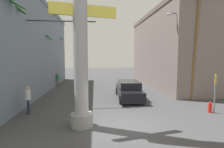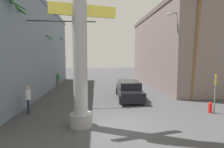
{
  "view_description": "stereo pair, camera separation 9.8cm",
  "coord_description": "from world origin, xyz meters",
  "px_view_note": "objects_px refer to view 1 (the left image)",
  "views": [
    {
      "loc": [
        -1.37,
        -9.0,
        3.61
      ],
      "look_at": [
        0.0,
        4.83,
        2.31
      ],
      "focal_mm": 28.0,
      "sensor_mm": 36.0,
      "label": 1
    },
    {
      "loc": [
        -1.27,
        -9.01,
        3.61
      ],
      "look_at": [
        0.0,
        4.83,
        2.31
      ],
      "focal_mm": 28.0,
      "sensor_mm": 36.0,
      "label": 2
    }
  ],
  "objects_px": {
    "street_lamp": "(186,48)",
    "fire_hydrant": "(210,107)",
    "crossing_sign": "(215,88)",
    "palm_tree_mid_left": "(43,55)",
    "palm_tree_far_left": "(55,55)",
    "neon_sign_pole": "(80,13)",
    "pedestrian_far_left": "(58,78)",
    "car_lead": "(129,90)",
    "palm_tree_near_right": "(196,29)",
    "palm_tree_near_left": "(5,36)",
    "pedestrian_mid_right": "(170,83)",
    "traffic_light_mast": "(44,45)",
    "pedestrian_curb_left": "(28,97)"
  },
  "relations": [
    {
      "from": "street_lamp",
      "to": "fire_hydrant",
      "type": "height_order",
      "value": "street_lamp"
    },
    {
      "from": "crossing_sign",
      "to": "palm_tree_mid_left",
      "type": "bearing_deg",
      "value": 145.75
    },
    {
      "from": "palm_tree_far_left",
      "to": "neon_sign_pole",
      "type": "bearing_deg",
      "value": -73.71
    },
    {
      "from": "neon_sign_pole",
      "to": "pedestrian_far_left",
      "type": "bearing_deg",
      "value": 106.26
    },
    {
      "from": "crossing_sign",
      "to": "neon_sign_pole",
      "type": "bearing_deg",
      "value": -170.51
    },
    {
      "from": "street_lamp",
      "to": "palm_tree_mid_left",
      "type": "relative_size",
      "value": 1.2
    },
    {
      "from": "car_lead",
      "to": "palm_tree_near_right",
      "type": "bearing_deg",
      "value": -9.63
    },
    {
      "from": "car_lead",
      "to": "palm_tree_mid_left",
      "type": "height_order",
      "value": "palm_tree_mid_left"
    },
    {
      "from": "palm_tree_near_left",
      "to": "pedestrian_mid_right",
      "type": "bearing_deg",
      "value": 23.33
    },
    {
      "from": "palm_tree_far_left",
      "to": "fire_hydrant",
      "type": "relative_size",
      "value": 9.39
    },
    {
      "from": "crossing_sign",
      "to": "palm_tree_far_left",
      "type": "bearing_deg",
      "value": 130.73
    },
    {
      "from": "neon_sign_pole",
      "to": "car_lead",
      "type": "xyz_separation_m",
      "value": [
        3.68,
        6.01,
        -5.08
      ]
    },
    {
      "from": "neon_sign_pole",
      "to": "crossing_sign",
      "type": "xyz_separation_m",
      "value": [
        8.45,
        1.41,
        -4.13
      ]
    },
    {
      "from": "pedestrian_mid_right",
      "to": "pedestrian_far_left",
      "type": "relative_size",
      "value": 0.99
    },
    {
      "from": "pedestrian_mid_right",
      "to": "traffic_light_mast",
      "type": "bearing_deg",
      "value": -163.12
    },
    {
      "from": "car_lead",
      "to": "palm_tree_near_right",
      "type": "xyz_separation_m",
      "value": [
        5.48,
        -0.93,
        5.28
      ]
    },
    {
      "from": "street_lamp",
      "to": "pedestrian_curb_left",
      "type": "distance_m",
      "value": 12.98
    },
    {
      "from": "neon_sign_pole",
      "to": "palm_tree_mid_left",
      "type": "height_order",
      "value": "neon_sign_pole"
    },
    {
      "from": "neon_sign_pole",
      "to": "pedestrian_far_left",
      "type": "height_order",
      "value": "neon_sign_pole"
    },
    {
      "from": "traffic_light_mast",
      "to": "pedestrian_curb_left",
      "type": "distance_m",
      "value": 4.12
    },
    {
      "from": "neon_sign_pole",
      "to": "traffic_light_mast",
      "type": "height_order",
      "value": "neon_sign_pole"
    },
    {
      "from": "street_lamp",
      "to": "traffic_light_mast",
      "type": "xyz_separation_m",
      "value": [
        -11.6,
        -0.84,
        0.06
      ]
    },
    {
      "from": "traffic_light_mast",
      "to": "palm_tree_mid_left",
      "type": "xyz_separation_m",
      "value": [
        -1.76,
        5.79,
        -0.66
      ]
    },
    {
      "from": "pedestrian_mid_right",
      "to": "pedestrian_far_left",
      "type": "distance_m",
      "value": 13.77
    },
    {
      "from": "crossing_sign",
      "to": "palm_tree_mid_left",
      "type": "xyz_separation_m",
      "value": [
        -13.27,
        9.03,
        2.19
      ]
    },
    {
      "from": "palm_tree_near_left",
      "to": "crossing_sign",
      "type": "bearing_deg",
      "value": -4.48
    },
    {
      "from": "palm_tree_near_right",
      "to": "fire_hydrant",
      "type": "xyz_separation_m",
      "value": [
        -0.91,
        -3.55,
        -5.66
      ]
    },
    {
      "from": "palm_tree_far_left",
      "to": "pedestrian_far_left",
      "type": "relative_size",
      "value": 3.99
    },
    {
      "from": "traffic_light_mast",
      "to": "pedestrian_mid_right",
      "type": "distance_m",
      "value": 12.53
    },
    {
      "from": "car_lead",
      "to": "pedestrian_curb_left",
      "type": "height_order",
      "value": "pedestrian_curb_left"
    },
    {
      "from": "pedestrian_far_left",
      "to": "neon_sign_pole",
      "type": "bearing_deg",
      "value": -73.74
    },
    {
      "from": "palm_tree_far_left",
      "to": "pedestrian_far_left",
      "type": "distance_m",
      "value": 4.41
    },
    {
      "from": "palm_tree_near_left",
      "to": "pedestrian_curb_left",
      "type": "xyz_separation_m",
      "value": [
        1.15,
        0.08,
        -3.88
      ]
    },
    {
      "from": "palm_tree_far_left",
      "to": "pedestrian_mid_right",
      "type": "bearing_deg",
      "value": -33.44
    },
    {
      "from": "fire_hydrant",
      "to": "pedestrian_far_left",
      "type": "bearing_deg",
      "value": 134.82
    },
    {
      "from": "palm_tree_near_left",
      "to": "palm_tree_mid_left",
      "type": "bearing_deg",
      "value": 90.35
    },
    {
      "from": "street_lamp",
      "to": "palm_tree_mid_left",
      "type": "height_order",
      "value": "street_lamp"
    },
    {
      "from": "palm_tree_mid_left",
      "to": "pedestrian_curb_left",
      "type": "relative_size",
      "value": 3.49
    },
    {
      "from": "pedestrian_curb_left",
      "to": "pedestrian_far_left",
      "type": "distance_m",
      "value": 11.41
    },
    {
      "from": "neon_sign_pole",
      "to": "palm_tree_near_right",
      "type": "bearing_deg",
      "value": 29.03
    },
    {
      "from": "street_lamp",
      "to": "pedestrian_curb_left",
      "type": "relative_size",
      "value": 4.17
    },
    {
      "from": "traffic_light_mast",
      "to": "pedestrian_far_left",
      "type": "height_order",
      "value": "traffic_light_mast"
    },
    {
      "from": "traffic_light_mast",
      "to": "palm_tree_near_right",
      "type": "distance_m",
      "value": 12.31
    },
    {
      "from": "car_lead",
      "to": "palm_tree_mid_left",
      "type": "distance_m",
      "value": 10.09
    },
    {
      "from": "pedestrian_far_left",
      "to": "fire_hydrant",
      "type": "distance_m",
      "value": 17.48
    },
    {
      "from": "pedestrian_curb_left",
      "to": "palm_tree_near_right",
      "type": "bearing_deg",
      "value": 11.33
    },
    {
      "from": "car_lead",
      "to": "pedestrian_mid_right",
      "type": "xyz_separation_m",
      "value": [
        4.76,
        2.13,
        0.23
      ]
    },
    {
      "from": "street_lamp",
      "to": "pedestrian_mid_right",
      "type": "distance_m",
      "value": 4.4
    },
    {
      "from": "street_lamp",
      "to": "traffic_light_mast",
      "type": "distance_m",
      "value": 11.63
    },
    {
      "from": "palm_tree_near_left",
      "to": "palm_tree_near_right",
      "type": "xyz_separation_m",
      "value": [
        13.93,
        2.64,
        1.09
      ]
    }
  ]
}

